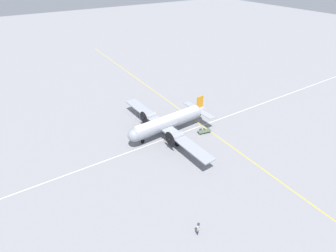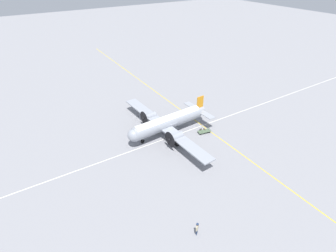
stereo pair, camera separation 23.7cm
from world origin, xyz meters
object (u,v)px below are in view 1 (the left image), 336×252
Objects in this scene: passenger_boarding at (201,127)px; crew_foreground at (198,228)px; airliner_main at (166,123)px; baggage_cart at (204,131)px; suitcase_near_door at (204,130)px.

crew_foreground is at bearing 33.00° from passenger_boarding.
airliner_main is 7.36m from baggage_cart.
airliner_main is 21.33m from crew_foreground.
baggage_cart is at bearing 147.66° from airliner_main.
airliner_main is 9.85× the size of baggage_cart.
suitcase_near_door is (3.01, 6.50, -2.13)m from airliner_main.
passenger_boarding is (-16.88, 13.85, -0.12)m from crew_foreground.
passenger_boarding is at bearing -50.47° from baggage_cart.
passenger_boarding is 1.01m from baggage_cart.
crew_foreground reaches higher than passenger_boarding.
airliner_main reaches higher than passenger_boarding.
suitcase_near_door is at bearing -117.68° from baggage_cart.
suitcase_near_door is at bearing 152.05° from airliner_main.
suitcase_near_door is 0.56m from baggage_cart.
passenger_boarding is at bearing -164.41° from crew_foreground.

